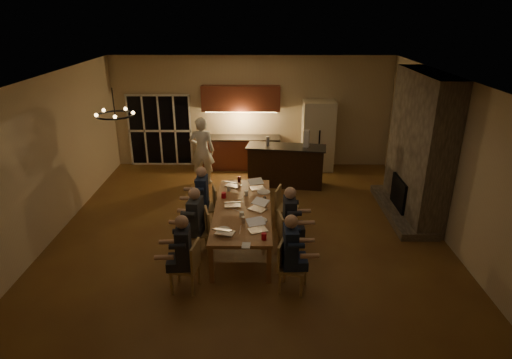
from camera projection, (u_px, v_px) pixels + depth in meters
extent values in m
plane|color=brown|center=(248.00, 238.00, 8.78)|extent=(9.00, 9.00, 0.00)
cube|color=#C5B58C|center=(252.00, 112.00, 12.38)|extent=(8.00, 0.04, 3.20)
cube|color=#C5B58C|center=(39.00, 165.00, 8.21)|extent=(0.04, 9.00, 3.20)
cube|color=#C5B58C|center=(458.00, 166.00, 8.16)|extent=(0.04, 9.00, 3.20)
cube|color=white|center=(247.00, 80.00, 7.58)|extent=(8.00, 9.00, 0.04)
cube|color=black|center=(160.00, 131.00, 12.56)|extent=(1.86, 0.08, 2.10)
cube|color=#675E51|center=(419.00, 147.00, 9.27)|extent=(0.58, 2.50, 3.20)
cube|color=beige|center=(318.00, 136.00, 12.25)|extent=(0.90, 0.68, 2.00)
cube|color=#A06940|center=(243.00, 225.00, 8.55)|extent=(1.10, 2.92, 0.75)
cube|color=black|center=(286.00, 166.00, 11.25)|extent=(2.11, 0.98, 1.08)
imported|color=white|center=(202.00, 151.00, 11.27)|extent=(0.67, 0.46, 1.81)
torus|color=black|center=(115.00, 115.00, 7.10)|extent=(0.64, 0.64, 0.03)
cylinder|color=white|center=(242.00, 215.00, 8.02)|extent=(0.09, 0.09, 0.10)
cylinder|color=white|center=(246.00, 193.00, 8.95)|extent=(0.08, 0.08, 0.10)
cylinder|color=white|center=(229.00, 189.00, 9.17)|extent=(0.07, 0.07, 0.10)
cylinder|color=red|center=(264.00, 236.00, 7.23)|extent=(0.09, 0.09, 0.12)
cylinder|color=red|center=(224.00, 195.00, 8.82)|extent=(0.09, 0.09, 0.12)
cylinder|color=#B2B2B7|center=(243.00, 220.00, 7.79)|extent=(0.07, 0.07, 0.12)
cylinder|color=#3F0F0C|center=(239.00, 179.00, 9.65)|extent=(0.07, 0.07, 0.12)
cylinder|color=#B2B2B7|center=(265.00, 199.00, 8.63)|extent=(0.06, 0.06, 0.12)
cylinder|color=white|center=(261.00, 220.00, 7.90)|extent=(0.23, 0.23, 0.02)
cylinder|color=white|center=(223.00, 230.00, 7.55)|extent=(0.26, 0.26, 0.02)
cylinder|color=white|center=(264.00, 192.00, 9.11)|extent=(0.28, 0.28, 0.02)
cube|color=white|center=(246.00, 245.00, 7.06)|extent=(0.15, 0.20, 0.01)
cylinder|color=#99999E|center=(268.00, 141.00, 11.06)|extent=(0.08, 0.08, 0.24)
cube|color=silver|center=(306.00, 139.00, 10.92)|extent=(0.18, 0.18, 0.44)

